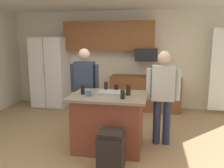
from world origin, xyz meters
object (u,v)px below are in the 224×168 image
Objects in this scene: kitchen_island at (109,121)px; glass_pilsner at (106,86)px; person_elder_center at (163,92)px; microwave_over_range at (146,55)px; glass_short_whisky at (116,88)px; tumbler_amber at (123,94)px; mug_blue_stoneware at (88,93)px; person_guest_right at (85,85)px; glass_dark_ale at (83,90)px; glass_stout_tall at (128,90)px; trash_bin at (111,152)px; serving_tray at (112,93)px; refrigerator at (51,72)px.

glass_pilsner is at bearing 110.27° from kitchen_island.
person_elder_center is at bearing 3.08° from glass_pilsner.
glass_pilsner is at bearing -17.89° from person_elder_center.
glass_short_whisky is (-0.43, -2.10, -0.46)m from microwave_over_range.
tumbler_amber reaches higher than glass_short_whisky.
mug_blue_stoneware is (-0.19, -0.44, -0.03)m from glass_pilsner.
person_guest_right reaches higher than glass_dark_ale.
kitchen_island is at bearing 28.09° from mug_blue_stoneware.
microwave_over_range is at bearing 104.14° from person_guest_right.
glass_stout_tall reaches higher than glass_dark_ale.
person_elder_center reaches higher than mug_blue_stoneware.
trash_bin is (0.78, -1.37, -0.65)m from person_guest_right.
glass_stout_tall is at bearing -47.88° from glass_short_whisky.
glass_stout_tall is 0.28m from serving_tray.
kitchen_island is 7.74× the size of glass_pilsner.
tumbler_amber is (-0.25, -2.62, -0.45)m from microwave_over_range.
serving_tray is at bearing -101.13° from microwave_over_range.
glass_stout_tall reaches higher than kitchen_island.
person_elder_center is 10.97× the size of glass_dark_ale.
glass_dark_ale is 0.49m from serving_tray.
tumbler_amber is at bearing -54.47° from glass_pilsner.
glass_dark_ale is (1.67, -2.32, 0.05)m from refrigerator.
glass_short_whisky is at bearing 20.06° from person_guest_right.
kitchen_island is 0.63m from tumbler_amber.
glass_short_whisky is at bearing -42.34° from refrigerator.
glass_pilsner is 1.16× the size of tumbler_amber.
kitchen_island is (2.09, -2.27, -0.48)m from refrigerator.
tumbler_amber reaches higher than trash_bin.
refrigerator is 2.85m from glass_dark_ale.
serving_tray is at bearing 11.47° from glass_dark_ale.
microwave_over_range is 2.67m from tumbler_amber.
person_guest_right is at bearing 133.59° from kitchen_island.
tumbler_amber is (0.26, -0.23, 0.53)m from kitchen_island.
glass_short_whisky reaches higher than mug_blue_stoneware.
microwave_over_range reaches higher than kitchen_island.
glass_pilsner is (0.32, 0.33, 0.01)m from glass_dark_ale.
glass_pilsner reaches higher than tumbler_amber.
person_elder_center is at bearing 20.97° from kitchen_island.
glass_pilsner is 0.36× the size of serving_tray.
glass_dark_ale is 0.71m from tumbler_amber.
glass_short_whisky is 0.28× the size of serving_tray.
person_guest_right is 1.71m from trash_bin.
glass_stout_tall is (-0.56, -0.31, 0.07)m from person_elder_center.
trash_bin is at bearing -76.41° from kitchen_island.
kitchen_island is 10.04× the size of glass_short_whisky.
mug_blue_stoneware is (1.80, -2.43, 0.02)m from refrigerator.
glass_stout_tall is at bearing 7.89° from person_elder_center.
glass_stout_tall is (0.75, 0.07, 0.01)m from glass_dark_ale.
glass_pilsner is at bearing -176.34° from glass_short_whisky.
glass_short_whisky is at bearing 3.66° from glass_pilsner.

